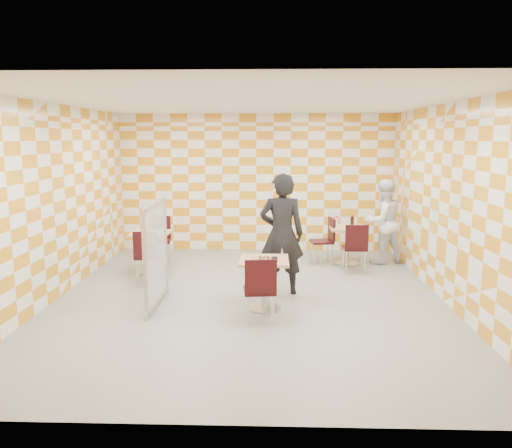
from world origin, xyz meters
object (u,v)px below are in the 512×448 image
(chair_main_front, at_px, (260,286))
(chair_empty_near, at_px, (147,252))
(chair_second_side, at_px, (326,237))
(man_white, at_px, (383,222))
(main_table, at_px, (264,275))
(empty_table, at_px, (150,245))
(second_table, at_px, (347,239))
(chair_second_front, at_px, (356,244))
(soda_bottle, at_px, (352,221))
(chair_empty_far, at_px, (160,236))
(partition, at_px, (156,254))
(man_dark, at_px, (282,234))
(sport_bottle, at_px, (336,221))

(chair_main_front, height_order, chair_empty_near, same)
(chair_second_side, xyz_separation_m, man_white, (1.12, 0.09, 0.30))
(main_table, bearing_deg, empty_table, 137.20)
(chair_main_front, xyz_separation_m, chair_second_side, (1.23, 3.36, 0.00))
(second_table, distance_m, man_white, 0.79)
(second_table, distance_m, chair_second_front, 0.67)
(empty_table, distance_m, soda_bottle, 3.94)
(chair_empty_far, bearing_deg, partition, -78.44)
(empty_table, height_order, man_dark, man_dark)
(man_white, bearing_deg, partition, 12.17)
(chair_main_front, height_order, chair_second_front, same)
(chair_main_front, relative_size, chair_empty_far, 1.00)
(second_table, height_order, chair_second_side, chair_second_side)
(chair_second_front, distance_m, sport_bottle, 0.88)
(second_table, bearing_deg, chair_empty_near, -158.64)
(chair_main_front, height_order, soda_bottle, soda_bottle)
(chair_second_side, bearing_deg, second_table, -3.88)
(chair_empty_near, bearing_deg, soda_bottle, 21.82)
(chair_main_front, distance_m, chair_second_side, 3.58)
(empty_table, height_order, chair_second_side, chair_second_side)
(empty_table, relative_size, chair_second_side, 0.81)
(chair_empty_far, relative_size, sport_bottle, 4.62)
(man_dark, bearing_deg, sport_bottle, -119.69)
(main_table, distance_m, chair_second_side, 2.97)
(chair_second_side, relative_size, man_dark, 0.48)
(chair_empty_near, height_order, sport_bottle, sport_bottle)
(partition, bearing_deg, chair_main_front, -25.86)
(partition, bearing_deg, sport_bottle, 42.08)
(chair_second_side, xyz_separation_m, chair_empty_near, (-3.23, -1.45, 0.00))
(second_table, xyz_separation_m, chair_main_front, (-1.65, -3.33, 0.04))
(chair_empty_near, bearing_deg, man_white, 19.50)
(chair_empty_far, bearing_deg, soda_bottle, 0.23)
(chair_second_side, distance_m, soda_bottle, 0.60)
(chair_main_front, bearing_deg, man_dark, 77.75)
(second_table, height_order, soda_bottle, soda_bottle)
(second_table, xyz_separation_m, partition, (-3.20, -2.58, 0.28))
(man_white, bearing_deg, second_table, -13.11)
(chair_second_front, xyz_separation_m, chair_empty_far, (-3.79, 0.72, 0.00))
(man_white, xyz_separation_m, sport_bottle, (-0.92, 0.01, -0.01))
(man_dark, xyz_separation_m, soda_bottle, (1.43, 1.98, -0.12))
(chair_empty_near, bearing_deg, sport_bottle, 24.30)
(chair_second_side, distance_m, chair_empty_near, 3.54)
(main_table, distance_m, man_dark, 0.95)
(chair_second_side, height_order, man_dark, man_dark)
(sport_bottle, relative_size, soda_bottle, 0.87)
(main_table, height_order, second_table, same)
(chair_second_front, relative_size, chair_empty_near, 1.00)
(empty_table, relative_size, chair_empty_near, 0.81)
(sport_bottle, bearing_deg, chair_main_front, -112.56)
(man_dark, bearing_deg, man_white, -135.96)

